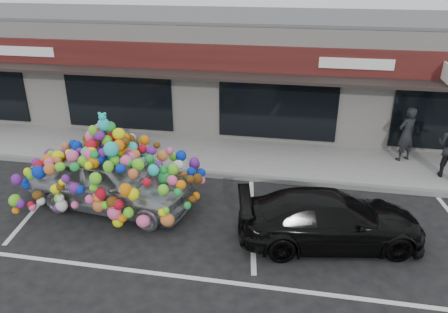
# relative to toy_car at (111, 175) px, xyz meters

# --- Properties ---
(ground) EXTENTS (90.00, 90.00, 0.00)m
(ground) POSITION_rel_toy_car_xyz_m (1.06, -0.26, -0.95)
(ground) COLOR black
(ground) RESTS_ON ground
(shop_building) EXTENTS (24.00, 7.20, 4.31)m
(shop_building) POSITION_rel_toy_car_xyz_m (1.06, 8.19, 1.22)
(shop_building) COLOR silver
(shop_building) RESTS_ON ground
(sidewalk) EXTENTS (26.00, 3.00, 0.15)m
(sidewalk) POSITION_rel_toy_car_xyz_m (1.06, 3.74, -0.87)
(sidewalk) COLOR gray
(sidewalk) RESTS_ON ground
(kerb) EXTENTS (26.00, 0.18, 0.16)m
(kerb) POSITION_rel_toy_car_xyz_m (1.06, 2.24, -0.87)
(kerb) COLOR slate
(kerb) RESTS_ON ground
(parking_stripe_left) EXTENTS (0.73, 4.37, 0.01)m
(parking_stripe_left) POSITION_rel_toy_car_xyz_m (-2.14, -0.06, -0.94)
(parking_stripe_left) COLOR silver
(parking_stripe_left) RESTS_ON ground
(parking_stripe_mid) EXTENTS (0.73, 4.37, 0.01)m
(parking_stripe_mid) POSITION_rel_toy_car_xyz_m (3.86, -0.06, -0.94)
(parking_stripe_mid) COLOR silver
(parking_stripe_mid) RESTS_ON ground
(lane_line) EXTENTS (14.00, 0.12, 0.01)m
(lane_line) POSITION_rel_toy_car_xyz_m (3.06, -2.56, -0.94)
(lane_line) COLOR silver
(lane_line) RESTS_ON ground
(toy_car) EXTENTS (3.24, 5.02, 2.79)m
(toy_car) POSITION_rel_toy_car_xyz_m (0.00, 0.00, 0.00)
(toy_car) COLOR #9FA3AA
(toy_car) RESTS_ON ground
(black_sedan) EXTENTS (2.60, 4.64, 1.27)m
(black_sedan) POSITION_rel_toy_car_xyz_m (5.78, -0.65, -0.31)
(black_sedan) COLOR black
(black_sedan) RESTS_ON ground
(pedestrian_a) EXTENTS (0.79, 0.73, 1.82)m
(pedestrian_a) POSITION_rel_toy_car_xyz_m (8.34, 4.37, 0.11)
(pedestrian_a) COLOR black
(pedestrian_a) RESTS_ON sidewalk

